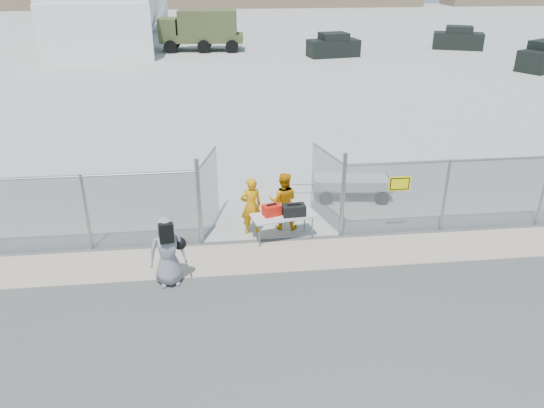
{
  "coord_description": "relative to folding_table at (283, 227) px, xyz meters",
  "views": [
    {
      "loc": [
        -1.49,
        -11.21,
        7.33
      ],
      "look_at": [
        0.0,
        2.0,
        1.1
      ],
      "focal_mm": 35.0,
      "sensor_mm": 36.0,
      "label": 1
    }
  ],
  "objects": [
    {
      "name": "security_worker_right",
      "position": [
        0.1,
        0.66,
        0.49
      ],
      "size": [
        0.96,
        0.82,
        1.74
      ],
      "primitive_type": "imported",
      "rotation": [
        0.0,
        0.0,
        2.94
      ],
      "color": "orange",
      "rests_on": "ground"
    },
    {
      "name": "military_truck",
      "position": [
        -2.47,
        33.76,
        1.27
      ],
      "size": [
        7.08,
        3.07,
        3.29
      ],
      "primitive_type": null,
      "rotation": [
        0.0,
        0.0,
        -0.08
      ],
      "color": "#474E28",
      "rests_on": "ground"
    },
    {
      "name": "security_worker_left",
      "position": [
        -0.86,
        0.45,
        0.48
      ],
      "size": [
        0.7,
        0.53,
        1.71
      ],
      "primitive_type": "imported",
      "rotation": [
        0.0,
        0.0,
        3.35
      ],
      "color": "orange",
      "rests_on": "ground"
    },
    {
      "name": "visitor",
      "position": [
        -3.06,
        -1.95,
        0.53
      ],
      "size": [
        0.97,
        0.71,
        1.8
      ],
      "primitive_type": "imported",
      "rotation": [
        0.0,
        0.0,
        0.17
      ],
      "color": "gray",
      "rests_on": "ground"
    },
    {
      "name": "parked_vehicle_mid",
      "position": [
        19.51,
        32.15,
        0.56
      ],
      "size": [
        4.54,
        3.25,
        1.87
      ],
      "primitive_type": null,
      "rotation": [
        0.0,
        0.0,
        -0.37
      ],
      "color": "black",
      "rests_on": "ground"
    },
    {
      "name": "folding_table",
      "position": [
        0.0,
        0.0,
        0.0
      ],
      "size": [
        1.87,
        1.08,
        0.75
      ],
      "primitive_type": null,
      "rotation": [
        0.0,
        0.0,
        0.21
      ],
      "color": "silver",
      "rests_on": "ground"
    },
    {
      "name": "parked_vehicle_near",
      "position": [
        7.95,
        29.55,
        0.53
      ],
      "size": [
        4.27,
        2.48,
        1.82
      ],
      "primitive_type": null,
      "rotation": [
        0.0,
        0.0,
        0.17
      ],
      "color": "black",
      "rests_on": "ground"
    },
    {
      "name": "tarmac_inside",
      "position": [
        -0.31,
        40.0,
        -0.37
      ],
      "size": [
        160.0,
        80.0,
        0.01
      ],
      "primitive_type": "cube",
      "color": "#ABA9A3",
      "rests_on": "ground"
    },
    {
      "name": "dirt_strip",
      "position": [
        -0.31,
        -1.0,
        -0.37
      ],
      "size": [
        44.0,
        1.6,
        0.01
      ],
      "primitive_type": "cube",
      "color": "tan",
      "rests_on": "ground"
    },
    {
      "name": "orange_bag",
      "position": [
        -0.31,
        0.03,
        0.52
      ],
      "size": [
        0.56,
        0.45,
        0.3
      ],
      "primitive_type": "cube",
      "rotation": [
        0.0,
        0.0,
        0.31
      ],
      "color": "red",
      "rests_on": "folding_table"
    },
    {
      "name": "utility_trailer",
      "position": [
        2.68,
        2.73,
        0.03
      ],
      "size": [
        3.51,
        2.09,
        0.81
      ],
      "primitive_type": null,
      "rotation": [
        0.0,
        0.0,
        -0.12
      ],
      "color": "silver",
      "rests_on": "ground"
    },
    {
      "name": "chain_link_fence",
      "position": [
        -0.31,
        -0.0,
        0.73
      ],
      "size": [
        40.0,
        0.2,
        2.2
      ],
      "primitive_type": null,
      "color": "gray",
      "rests_on": "ground"
    },
    {
      "name": "black_duffel",
      "position": [
        0.3,
        -0.05,
        0.53
      ],
      "size": [
        0.66,
        0.41,
        0.31
      ],
      "primitive_type": "cube",
      "rotation": [
        0.0,
        0.0,
        0.07
      ],
      "color": "black",
      "rests_on": "folding_table"
    },
    {
      "name": "ground",
      "position": [
        -0.31,
        -2.0,
        -0.37
      ],
      "size": [
        160.0,
        160.0,
        0.0
      ],
      "primitive_type": "plane",
      "color": "#3D3D3D"
    }
  ]
}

